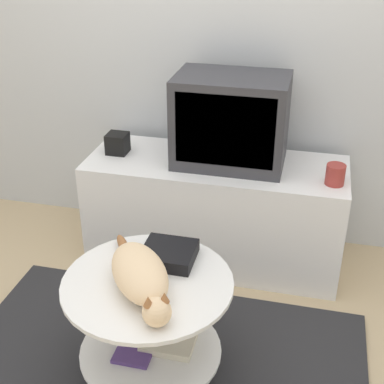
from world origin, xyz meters
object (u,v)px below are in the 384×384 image
at_px(speaker, 118,143).
at_px(dvd_box, 169,254).
at_px(tv, 231,120).
at_px(cat, 141,275).

distance_m(speaker, dvd_box, 0.94).
bearing_deg(tv, dvd_box, -97.83).
xyz_separation_m(speaker, dvd_box, (0.51, -0.78, -0.13)).
bearing_deg(cat, tv, 136.82).
relative_size(tv, cat, 1.08).
relative_size(speaker, dvd_box, 0.51).
relative_size(tv, speaker, 5.14).
height_order(speaker, cat, speaker).
xyz_separation_m(dvd_box, cat, (-0.05, -0.22, 0.04)).
relative_size(speaker, cat, 0.21).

